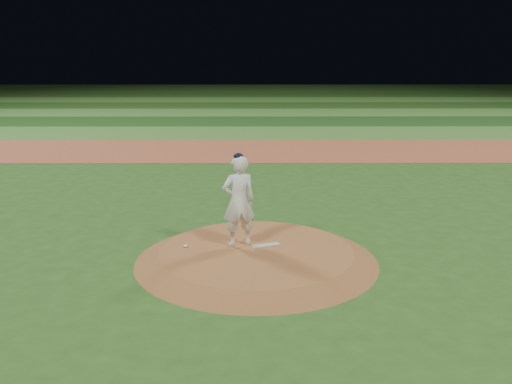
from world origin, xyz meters
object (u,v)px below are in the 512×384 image
Objects in this scene: pitching_rubber at (266,245)px; rosin_bag at (186,246)px; pitchers_mound at (256,255)px; pitcher_on_mound at (239,201)px.

rosin_bag reaches higher than pitching_rubber.
pitchers_mound is 1.31m from pitcher_on_mound.
pitchers_mound is 53.14× the size of rosin_bag.
pitching_rubber is at bearing 1.92° from rosin_bag.
pitcher_on_mound is at bearing 151.56° from pitching_rubber.
pitcher_on_mound reaches higher than rosin_bag.
pitchers_mound is 0.38m from pitching_rubber.
pitcher_on_mound is (1.23, 0.14, 1.04)m from rosin_bag.
pitching_rubber is 1.22m from pitcher_on_mound.
rosin_bag is 0.05× the size of pitcher_on_mound.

